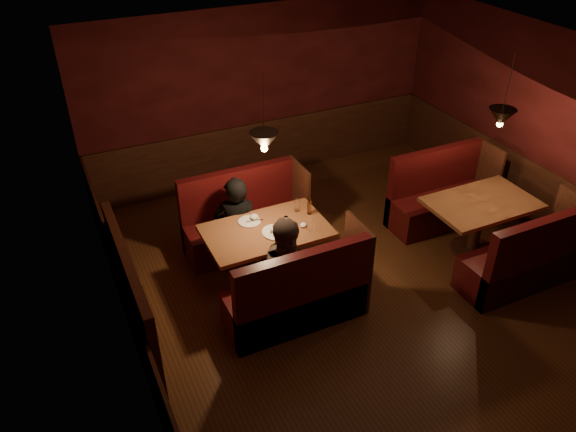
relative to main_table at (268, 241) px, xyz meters
name	(u,v)px	position (x,y,z in m)	size (l,w,h in m)	color
room	(357,228)	(0.85, -0.73, 0.41)	(6.02, 7.02, 2.92)	#512B14
main_table	(268,241)	(0.00, 0.00, 0.00)	(1.56, 0.95, 1.09)	brown
main_bench_far	(245,223)	(0.02, 0.88, -0.27)	(1.71, 0.61, 1.17)	#360607
main_bench_near	(300,299)	(0.02, -0.89, -0.27)	(1.71, 0.61, 1.17)	#360607
second_table	(479,215)	(2.90, -0.63, -0.03)	(1.46, 0.93, 0.82)	brown
second_bench_far	(439,199)	(2.94, 0.24, -0.28)	(1.62, 0.60, 1.15)	#360607
second_bench_near	(524,264)	(2.94, -1.50, -0.28)	(1.62, 0.60, 1.15)	#360607
diner_a	(236,210)	(-0.20, 0.58, 0.19)	(0.61, 0.40, 1.67)	black
diner_b	(289,255)	(0.02, -0.60, 0.18)	(0.80, 0.63, 1.65)	#382C26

